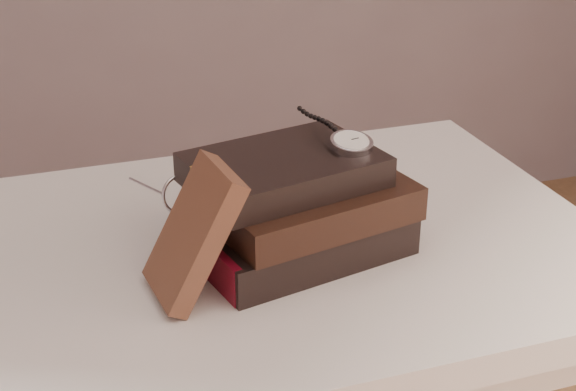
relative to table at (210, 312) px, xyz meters
name	(u,v)px	position (x,y,z in m)	size (l,w,h in m)	color
table	(210,312)	(0.00, 0.00, 0.00)	(1.00, 0.60, 0.75)	silver
book_stack	(297,207)	(0.10, -0.04, 0.15)	(0.28, 0.22, 0.12)	black
journal	(194,233)	(-0.03, -0.09, 0.17)	(0.02, 0.10, 0.16)	#45251A
pocket_watch	(348,141)	(0.17, -0.03, 0.22)	(0.06, 0.16, 0.02)	silver
eyeglasses	(199,188)	(0.00, 0.03, 0.16)	(0.13, 0.14, 0.05)	silver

